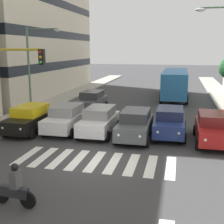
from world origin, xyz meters
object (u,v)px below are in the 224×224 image
car_1 (170,122)px  car_5 (30,118)px  car_row2_0 (92,101)px  car_0 (213,128)px  street_lamp_right (34,62)px  motorcycle_with_rider (15,188)px  car_3 (99,120)px  car_4 (66,118)px  car_2 (135,124)px  bus_behind_traffic (175,81)px

car_1 → car_5: bearing=7.1°
car_1 → car_row2_0: size_ratio=1.00×
car_5 → car_row2_0: same height
car_0 → car_1: size_ratio=1.00×
street_lamp_right → car_1: bearing=162.6°
street_lamp_right → motorcycle_with_rider: bearing=113.7°
car_3 → car_row2_0: bearing=-69.8°
car_row2_0 → car_3: bearing=110.2°
car_4 → car_0: bearing=177.0°
car_1 → car_4: (6.66, 0.47, 0.00)m
car_5 → car_1: bearing=-172.9°
car_0 → car_1: 2.65m
car_2 → car_5: size_ratio=1.00×
motorcycle_with_rider → street_lamp_right: bearing=-66.3°
car_1 → car_2: (2.01, 1.07, 0.00)m
car_3 → bus_behind_traffic: 16.11m
car_4 → car_5: (2.27, 0.64, 0.00)m
motorcycle_with_rider → bus_behind_traffic: bearing=-101.2°
car_0 → street_lamp_right: bearing=-18.1°
car_1 → bus_behind_traffic: bus_behind_traffic is taller
car_2 → car_5: bearing=0.3°
car_row2_0 → motorcycle_with_rider: (-2.02, 16.14, -0.24)m
car_0 → car_4: 9.15m
bus_behind_traffic → motorcycle_with_rider: (4.88, 24.77, -1.21)m
car_2 → car_3: 2.40m
car_5 → street_lamp_right: bearing=-68.4°
car_row2_0 → motorcycle_with_rider: 16.26m
car_3 → car_1: bearing=-171.8°
car_0 → car_2: 4.49m
car_3 → car_4: bearing=-3.9°
car_5 → bus_behind_traffic: bearing=-119.2°
car_1 → car_row2_0: (6.90, -6.22, 0.00)m
car_0 → car_3: 6.86m
car_2 → car_5: (6.92, 0.04, 0.00)m
car_1 → car_row2_0: 9.29m
car_1 → car_5: size_ratio=1.00×
car_5 → car_row2_0: 7.61m
car_5 → street_lamp_right: 5.92m
car_1 → car_4: size_ratio=1.00×
car_2 → car_3: (2.36, -0.44, 0.00)m
bus_behind_traffic → car_3: bearing=74.2°
car_2 → car_3: size_ratio=1.00×
street_lamp_right → car_2: bearing=153.0°
car_1 → car_2: bearing=28.0°
car_row2_0 → car_1: bearing=138.0°
car_5 → motorcycle_with_rider: car_5 is taller
car_3 → bus_behind_traffic: (-4.37, -15.48, 0.97)m
car_4 → car_row2_0: 6.70m
car_1 → motorcycle_with_rider: 11.06m
car_1 → street_lamp_right: bearing=-17.4°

